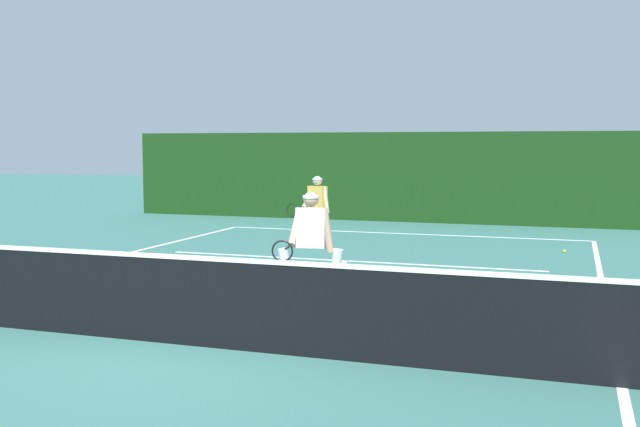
{
  "coord_description": "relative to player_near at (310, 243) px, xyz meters",
  "views": [
    {
      "loc": [
        4.12,
        -7.25,
        2.25
      ],
      "look_at": [
        -0.23,
        5.46,
        1.0
      ],
      "focal_mm": 41.75,
      "sensor_mm": 36.0,
      "label": 1
    }
  ],
  "objects": [
    {
      "name": "tennis_net",
      "position": [
        -0.67,
        -2.43,
        -0.35
      ],
      "size": [
        10.09,
        0.09,
        1.08
      ],
      "color": "#1E4723",
      "rests_on": "ground_plane"
    },
    {
      "name": "ground_plane",
      "position": [
        -0.67,
        -2.43,
        -0.88
      ],
      "size": [
        80.0,
        80.0,
        0.0
      ],
      "primitive_type": "plane",
      "color": "#32635B"
    },
    {
      "name": "player_far",
      "position": [
        -2.0,
        6.03,
        -0.03
      ],
      "size": [
        0.87,
        0.87,
        1.55
      ],
      "rotation": [
        0.0,
        0.0,
        2.9
      ],
      "color": "silver",
      "rests_on": "ground_plane"
    },
    {
      "name": "court_line_service",
      "position": [
        -0.67,
        3.97,
        -0.87
      ],
      "size": [
        7.5,
        0.1,
        0.01
      ],
      "primitive_type": "cube",
      "color": "white",
      "rests_on": "ground_plane"
    },
    {
      "name": "player_near",
      "position": [
        0.0,
        0.0,
        0.0
      ],
      "size": [
        0.95,
        0.9,
        1.6
      ],
      "rotation": [
        0.0,
        0.0,
        3.31
      ],
      "color": "silver",
      "rests_on": "ground_plane"
    },
    {
      "name": "court_line_baseline_far",
      "position": [
        -0.67,
        8.67,
        -0.87
      ],
      "size": [
        9.2,
        0.1,
        0.01
      ],
      "primitive_type": "cube",
      "color": "white",
      "rests_on": "ground_plane"
    },
    {
      "name": "court_line_centre",
      "position": [
        -0.67,
        0.77,
        -0.87
      ],
      "size": [
        0.1,
        6.4,
        0.01
      ],
      "primitive_type": "cube",
      "color": "white",
      "rests_on": "ground_plane"
    },
    {
      "name": "back_fence_windscreen",
      "position": [
        -0.67,
        11.51,
        0.43
      ],
      "size": [
        18.48,
        0.12,
        2.61
      ],
      "primitive_type": "cube",
      "color": "#153A13",
      "rests_on": "ground_plane"
    },
    {
      "name": "tennis_ball",
      "position": [
        3.31,
        6.49,
        -0.84
      ],
      "size": [
        0.07,
        0.07,
        0.07
      ],
      "primitive_type": "sphere",
      "color": "#D1E033",
      "rests_on": "ground_plane"
    },
    {
      "name": "court_line_sideline_right",
      "position": [
        3.93,
        -2.43,
        -0.87
      ],
      "size": [
        0.1,
        22.21,
        0.01
      ],
      "primitive_type": "cube",
      "color": "white",
      "rests_on": "ground_plane"
    }
  ]
}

